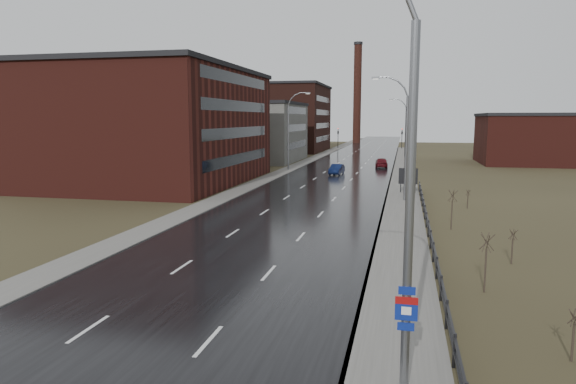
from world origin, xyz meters
The scene contains 24 objects.
road centered at (0.00, 60.00, 0.03)m, with size 14.00×300.00×0.06m, color black.
sidewalk_right centered at (8.60, 35.00, 0.09)m, with size 3.20×180.00×0.18m, color #595651.
curb_right centered at (7.08, 35.00, 0.09)m, with size 0.16×180.00×0.18m, color slate.
sidewalk_left centered at (-8.20, 60.00, 0.06)m, with size 2.40×260.00×0.12m, color #595651.
warehouse_near centered at (-20.99, 45.00, 6.76)m, with size 22.44×28.56×13.50m.
warehouse_mid centered at (-17.99, 78.00, 5.26)m, with size 16.32×20.40×10.50m.
warehouse_far centered at (-22.99, 108.00, 7.76)m, with size 26.52×24.48×15.50m.
building_right centered at (30.30, 82.00, 4.26)m, with size 18.36×16.32×8.50m.
smokestack centered at (-6.00, 150.00, 15.50)m, with size 2.70×2.70×30.70m.
streetlight_main centered at (8.47, 2.00, 6.06)m, with size 3.91×0.29×12.11m.
streetlight_right_mid centered at (8.50, 36.00, 5.84)m, with size 3.36×0.28×11.35m.
streetlight_left centered at (-7.70, 62.00, 5.84)m, with size 3.36×0.28×11.35m.
streetlight_right_far centered at (8.50, 90.00, 5.84)m, with size 3.36×0.28×11.35m.
guardrail centered at (10.30, 18.31, 0.71)m, with size 0.10×53.05×1.10m.
shrub_b centered at (13.96, 5.24, 0.89)m, with size 0.41×0.43×1.68m.
shrub_c centered at (12.24, 11.50, 1.41)m, with size 0.63×0.66×2.66m.
shrub_d centered at (14.31, 16.54, 0.99)m, with size 0.45×0.47×1.86m.
shrub_e centered at (11.94, 24.65, 1.47)m, with size 0.65×0.69×2.77m.
shrub_f centered at (14.02, 33.69, 0.86)m, with size 0.39×0.41×1.62m.
billboard centered at (9.10, 41.06, 1.76)m, with size 1.88×0.17×2.66m.
traffic_light_left centered at (-8.00, 120.00, 4.60)m, with size 0.58×2.73×5.30m.
traffic_light_right centered at (8.00, 120.00, 4.60)m, with size 0.58×2.73×5.30m.
car_near centered at (-0.26, 57.74, 0.69)m, with size 1.46×4.18×1.38m, color #0C163C.
car_far centered at (5.26, 69.11, 0.79)m, with size 1.86×4.61×1.57m, color #510D14.
Camera 1 is at (8.61, -11.59, 7.58)m, focal length 32.00 mm.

